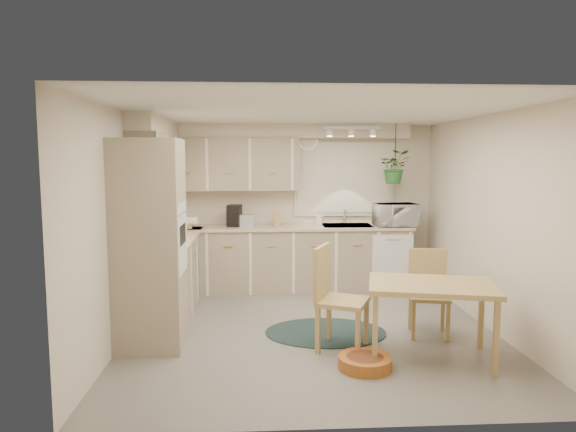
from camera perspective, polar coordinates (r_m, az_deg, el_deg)
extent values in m
plane|color=slate|center=(5.87, 2.64, -12.57)|extent=(4.20, 4.20, 0.00)
plane|color=silver|center=(5.57, 2.77, 11.47)|extent=(4.20, 4.20, 0.00)
cube|color=beige|center=(7.67, 1.05, 1.11)|extent=(4.00, 0.04, 2.40)
cube|color=beige|center=(3.54, 6.30, -5.15)|extent=(4.00, 0.04, 2.40)
cube|color=beige|center=(5.74, -17.57, -0.97)|extent=(0.04, 4.20, 2.40)
cube|color=beige|center=(6.14, 21.62, -0.66)|extent=(0.04, 4.20, 2.40)
cube|color=tan|center=(6.65, -12.98, -6.42)|extent=(0.60, 1.85, 0.90)
cube|color=tan|center=(7.47, -0.32, -4.84)|extent=(3.60, 0.60, 0.90)
cube|color=#C7B191|center=(6.56, -13.00, -2.41)|extent=(0.64, 1.89, 0.04)
cube|color=#C7B191|center=(7.39, -0.32, -1.28)|extent=(3.64, 0.64, 0.04)
cube|color=tan|center=(5.33, -15.11, -3.08)|extent=(0.65, 0.65, 2.10)
cube|color=silver|center=(5.27, -11.69, -3.09)|extent=(0.02, 0.56, 0.58)
cube|color=tan|center=(6.64, -14.17, 5.50)|extent=(0.35, 2.00, 0.75)
cube|color=tan|center=(7.46, -6.56, 5.73)|extent=(2.00, 0.35, 0.75)
cube|color=beige|center=(6.65, -14.49, 9.59)|extent=(0.30, 2.00, 0.20)
cube|color=beige|center=(7.49, -0.39, 9.41)|extent=(3.60, 0.30, 0.20)
cube|color=silver|center=(6.00, -13.82, -3.01)|extent=(0.52, 0.58, 0.02)
cube|color=silver|center=(5.95, -14.13, 1.32)|extent=(0.40, 0.60, 0.14)
cube|color=white|center=(7.70, 6.29, 4.08)|extent=(1.40, 0.02, 1.00)
cube|color=beige|center=(7.71, 6.27, 4.08)|extent=(1.50, 0.02, 1.10)
cube|color=#ACAEB4|center=(7.50, 6.56, -1.36)|extent=(0.70, 0.48, 0.10)
cube|color=silver|center=(7.41, 11.53, -5.27)|extent=(0.58, 0.02, 0.83)
cube|color=silver|center=(7.20, 7.06, 9.72)|extent=(0.80, 0.04, 0.04)
cylinder|color=gold|center=(7.63, 2.22, 8.45)|extent=(0.30, 0.03, 0.30)
cube|color=tan|center=(5.17, 15.57, -11.15)|extent=(1.31, 1.02, 0.73)
cube|color=tan|center=(5.20, 6.13, -9.09)|extent=(0.64, 0.64, 1.04)
cube|color=tan|center=(5.77, 15.41, -8.35)|extent=(0.51, 0.51, 0.92)
ellipsoid|color=black|center=(5.80, 4.20, -12.75)|extent=(1.38, 1.07, 0.01)
cylinder|color=#AC5C22|center=(4.92, 8.54, -15.78)|extent=(0.65, 0.65, 0.11)
imported|color=silver|center=(7.52, 11.88, 0.40)|extent=(0.62, 0.39, 0.40)
imported|color=silver|center=(7.58, 3.51, -0.61)|extent=(0.13, 0.20, 0.09)
imported|color=#296428|center=(7.48, 11.79, 4.95)|extent=(0.52, 0.56, 0.37)
cube|color=black|center=(7.37, -5.97, 0.05)|extent=(0.22, 0.25, 0.31)
cube|color=#ACAEB4|center=(7.39, -4.95, -0.48)|extent=(0.28, 0.16, 0.17)
cube|color=tan|center=(7.42, -1.26, -0.27)|extent=(0.10, 0.10, 0.21)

